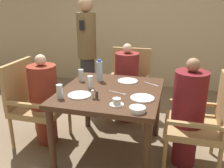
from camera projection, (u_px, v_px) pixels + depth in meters
name	position (u px, v px, depth m)	size (l,w,h in m)	color
ground_plane	(111.00, 151.00, 2.86)	(16.00, 16.00, 0.00)	#7A664C
wall_back	(145.00, 12.00, 4.60)	(8.00, 0.06, 2.80)	#C6B289
dining_table	(111.00, 99.00, 2.64)	(1.04, 1.09, 0.74)	#422819
chair_left_side	(33.00, 100.00, 2.92)	(0.56, 0.56, 0.98)	#A88451
diner_in_left_chair	(44.00, 99.00, 2.87)	(0.32, 0.32, 1.08)	maroon
chair_far_side	(129.00, 81.00, 3.57)	(0.56, 0.56, 0.98)	#A88451
diner_in_far_chair	(127.00, 82.00, 3.42)	(0.32, 0.32, 1.09)	maroon
chair_right_side	(203.00, 120.00, 2.45)	(0.56, 0.56, 0.98)	#A88451
diner_in_right_chair	(188.00, 113.00, 2.47)	(0.32, 0.32, 1.14)	maroon
standing_host	(87.00, 50.00, 3.79)	(0.28, 0.32, 1.68)	#2D2D33
plate_main_left	(128.00, 81.00, 2.88)	(0.23, 0.23, 0.01)	white
plate_main_right	(142.00, 98.00, 2.39)	(0.23, 0.23, 0.01)	white
plate_dessert_center	(80.00, 95.00, 2.46)	(0.23, 0.23, 0.01)	white
teacup_with_saucer	(117.00, 102.00, 2.24)	(0.13, 0.13, 0.07)	white
bowl_small	(137.00, 109.00, 2.11)	(0.14, 0.14, 0.04)	white
water_bottle	(99.00, 71.00, 2.87)	(0.07, 0.07, 0.25)	silver
glass_tall_near	(81.00, 75.00, 2.88)	(0.06, 0.06, 0.14)	silver
glass_tall_mid	(60.00, 91.00, 2.38)	(0.06, 0.06, 0.14)	silver
glass_tall_far	(90.00, 82.00, 2.64)	(0.06, 0.06, 0.14)	silver
salt_shaker	(93.00, 94.00, 2.39)	(0.03, 0.03, 0.08)	white
pepper_shaker	(97.00, 95.00, 2.38)	(0.03, 0.03, 0.08)	#4C3D2D
fork_beside_plate	(119.00, 93.00, 2.53)	(0.19, 0.07, 0.00)	silver
knife_beside_plate	(152.00, 84.00, 2.79)	(0.18, 0.12, 0.00)	silver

